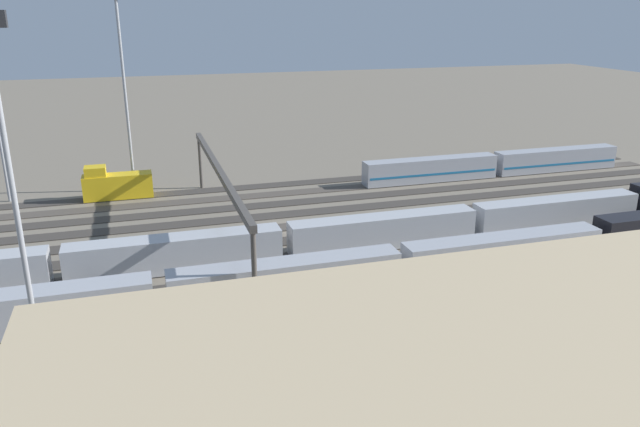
% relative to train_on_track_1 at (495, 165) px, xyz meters
% --- Properties ---
extents(ground_plane, '(400.00, 400.00, 0.00)m').
position_rel_train_on_track_1_xyz_m(ground_plane, '(40.27, 15.00, -1.98)').
color(ground_plane, '#756B5B').
extents(track_bed_0, '(140.00, 2.80, 0.12)m').
position_rel_train_on_track_1_xyz_m(track_bed_0, '(40.27, -5.00, -1.92)').
color(track_bed_0, '#3D3833').
rests_on(track_bed_0, ground_plane).
extents(track_bed_1, '(140.00, 2.80, 0.12)m').
position_rel_train_on_track_1_xyz_m(track_bed_1, '(40.27, 0.00, -1.92)').
color(track_bed_1, '#4C443D').
rests_on(track_bed_1, ground_plane).
extents(track_bed_2, '(140.00, 2.80, 0.12)m').
position_rel_train_on_track_1_xyz_m(track_bed_2, '(40.27, 5.00, -1.92)').
color(track_bed_2, '#3D3833').
rests_on(track_bed_2, ground_plane).
extents(track_bed_3, '(140.00, 2.80, 0.12)m').
position_rel_train_on_track_1_xyz_m(track_bed_3, '(40.27, 10.00, -1.92)').
color(track_bed_3, '#3D3833').
rests_on(track_bed_3, ground_plane).
extents(track_bed_4, '(140.00, 2.80, 0.12)m').
position_rel_train_on_track_1_xyz_m(track_bed_4, '(40.27, 15.00, -1.92)').
color(track_bed_4, '#3D3833').
rests_on(track_bed_4, ground_plane).
extents(track_bed_5, '(140.00, 2.80, 0.12)m').
position_rel_train_on_track_1_xyz_m(track_bed_5, '(40.27, 20.00, -1.92)').
color(track_bed_5, '#3D3833').
rests_on(track_bed_5, ground_plane).
extents(track_bed_6, '(140.00, 2.80, 0.12)m').
position_rel_train_on_track_1_xyz_m(track_bed_6, '(40.27, 25.00, -1.92)').
color(track_bed_6, '#4C443D').
rests_on(track_bed_6, ground_plane).
extents(track_bed_7, '(140.00, 2.80, 0.12)m').
position_rel_train_on_track_1_xyz_m(track_bed_7, '(40.27, 30.00, -1.92)').
color(track_bed_7, '#3D3833').
rests_on(track_bed_7, ground_plane).
extents(track_bed_8, '(140.00, 2.80, 0.12)m').
position_rel_train_on_track_1_xyz_m(track_bed_8, '(40.27, 35.00, -1.92)').
color(track_bed_8, '#3D3833').
rests_on(track_bed_8, ground_plane).
extents(train_on_track_1, '(47.20, 3.06, 3.80)m').
position_rel_train_on_track_1_xyz_m(train_on_track_1, '(0.00, 0.00, 0.00)').
color(train_on_track_1, '#A8AAB2').
rests_on(train_on_track_1, ground_plane).
extents(train_on_track_6, '(114.80, 3.00, 4.40)m').
position_rel_train_on_track_1_xyz_m(train_on_track_6, '(32.17, 25.00, 0.10)').
color(train_on_track_6, black).
rests_on(train_on_track_6, ground_plane).
extents(train_on_track_8, '(90.60, 3.00, 4.40)m').
position_rel_train_on_track_1_xyz_m(train_on_track_8, '(34.45, 35.00, 0.11)').
color(train_on_track_8, black).
rests_on(train_on_track_8, ground_plane).
extents(train_on_track_0, '(10.00, 3.00, 5.00)m').
position_rel_train_on_track_1_xyz_m(train_on_track_0, '(61.52, -5.00, 0.18)').
color(train_on_track_0, gold).
rests_on(train_on_track_0, ground_plane).
extents(light_mast_0, '(2.80, 0.70, 29.75)m').
position_rel_train_on_track_1_xyz_m(light_mast_0, '(58.95, -8.81, 16.73)').
color(light_mast_0, '#9EA0A5').
rests_on(light_mast_0, ground_plane).
extents(light_mast_1, '(2.80, 0.70, 27.13)m').
position_rel_train_on_track_1_xyz_m(light_mast_1, '(67.34, 38.87, 15.31)').
color(light_mast_1, '#9EA0A5').
rests_on(light_mast_1, ground_plane).
extents(signal_gantry, '(0.70, 45.00, 8.80)m').
position_rel_train_on_track_1_xyz_m(signal_gantry, '(48.67, 15.00, 5.82)').
color(signal_gantry, '#4C4742').
rests_on(signal_gantry, ground_plane).
extents(maintenance_shed, '(47.10, 20.94, 10.62)m').
position_rel_train_on_track_1_xyz_m(maintenance_shed, '(42.19, 62.78, 3.33)').
color(maintenance_shed, tan).
rests_on(maintenance_shed, ground_plane).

